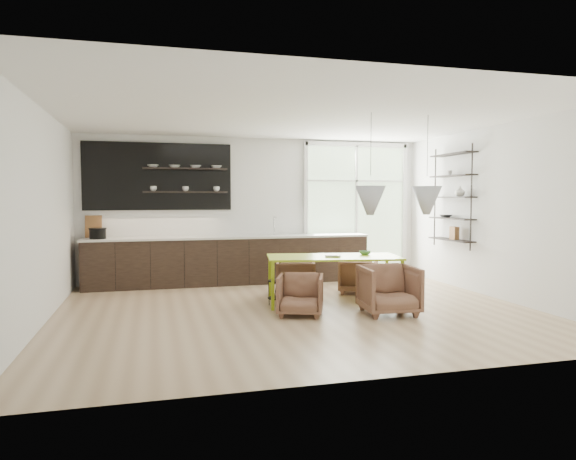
# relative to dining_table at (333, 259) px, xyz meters

# --- Properties ---
(room) EXTENTS (7.02, 6.01, 2.91)m
(room) POSITION_rel_dining_table_xyz_m (-0.12, 0.74, 0.75)
(room) COLOR tan
(room) RESTS_ON ground
(kitchen_run) EXTENTS (5.54, 0.69, 2.75)m
(kitchen_run) POSITION_rel_dining_table_xyz_m (-1.40, 2.34, -0.11)
(kitchen_run) COLOR black
(kitchen_run) RESTS_ON ground
(right_shelving) EXTENTS (0.26, 1.22, 1.90)m
(right_shelving) POSITION_rel_dining_table_xyz_m (2.66, 0.82, 0.94)
(right_shelving) COLOR black
(right_shelving) RESTS_ON ground
(dining_table) EXTENTS (2.21, 1.28, 0.76)m
(dining_table) POSITION_rel_dining_table_xyz_m (0.00, 0.00, 0.00)
(dining_table) COLOR #99B816
(dining_table) RESTS_ON ground
(armchair_back_left) EXTENTS (0.80, 0.82, 0.62)m
(armchair_back_left) POSITION_rel_dining_table_xyz_m (-0.41, 0.79, -0.40)
(armchair_back_left) COLOR brown
(armchair_back_left) RESTS_ON ground
(armchair_back_right) EXTENTS (0.89, 0.89, 0.61)m
(armchair_back_right) POSITION_rel_dining_table_xyz_m (0.74, 0.75, -0.40)
(armchair_back_right) COLOR brown
(armchair_back_right) RESTS_ON ground
(armchair_front_left) EXTENTS (0.82, 0.83, 0.59)m
(armchair_front_left) POSITION_rel_dining_table_xyz_m (-0.74, -0.66, -0.41)
(armchair_front_left) COLOR brown
(armchair_front_left) RESTS_ON ground
(armchair_front_right) EXTENTS (0.83, 0.85, 0.72)m
(armchair_front_right) POSITION_rel_dining_table_xyz_m (0.52, -0.93, -0.35)
(armchair_front_right) COLOR brown
(armchair_front_right) RESTS_ON ground
(wire_stool) EXTENTS (0.31, 0.31, 0.39)m
(wire_stool) POSITION_rel_dining_table_xyz_m (-0.89, 0.13, -0.46)
(wire_stool) COLOR black
(wire_stool) RESTS_ON ground
(table_book) EXTENTS (0.35, 0.39, 0.03)m
(table_book) POSITION_rel_dining_table_xyz_m (-0.12, 0.05, 0.07)
(table_book) COLOR white
(table_book) RESTS_ON dining_table
(table_bowl) EXTENTS (0.21, 0.21, 0.06)m
(table_bowl) POSITION_rel_dining_table_xyz_m (0.58, 0.08, 0.08)
(table_bowl) COLOR #4B7D51
(table_bowl) RESTS_ON dining_table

